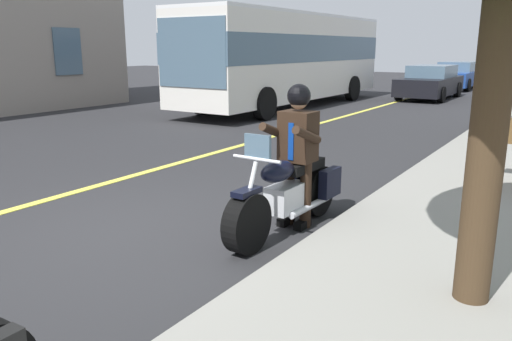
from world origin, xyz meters
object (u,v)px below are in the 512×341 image
rider_main (297,143)px  car_dark (457,76)px  bus_near (289,55)px  car_silver (430,82)px  motorcycle_main (289,194)px

rider_main → car_dark: 23.28m
bus_near → car_silver: 6.97m
rider_main → car_silver: bearing=-170.7°
car_silver → car_dark: bearing=-178.3°
car_silver → rider_main: bearing=9.3°
car_dark → motorcycle_main: bearing=7.3°
car_dark → car_silver: bearing=1.7°
rider_main → car_silver: size_ratio=0.38×
rider_main → motorcycle_main: bearing=-1.0°
motorcycle_main → car_silver: bearing=-170.8°
rider_main → bus_near: size_ratio=0.16×
rider_main → bus_near: (-11.24, -6.46, 0.84)m
bus_near → car_silver: size_ratio=2.40×
rider_main → bus_near: bus_near is taller
bus_near → car_dark: 12.41m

